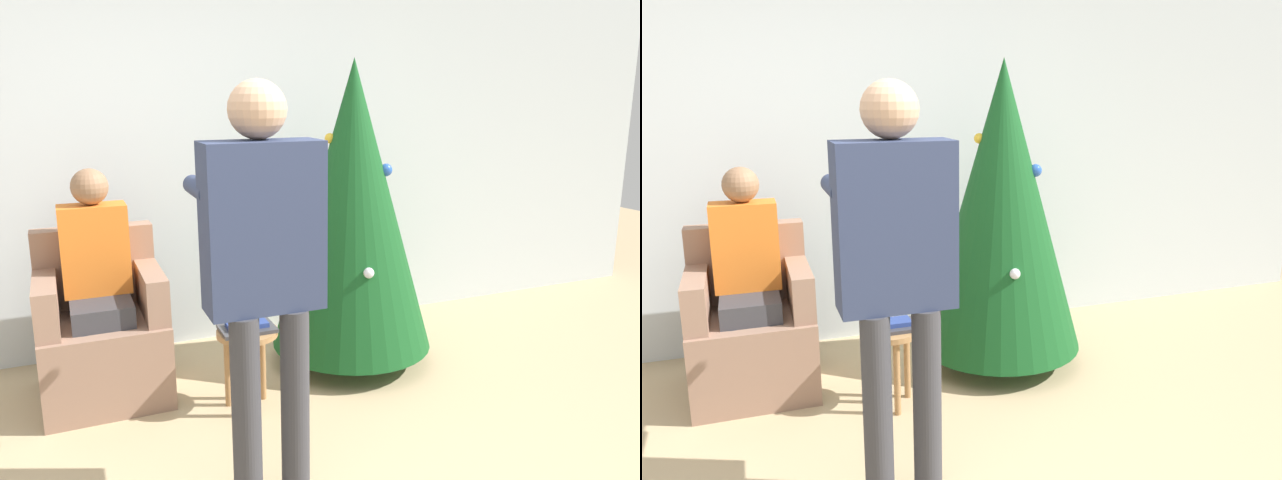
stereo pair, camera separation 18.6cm
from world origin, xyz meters
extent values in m
cube|color=silver|center=(0.00, 2.23, 1.35)|extent=(8.00, 0.06, 2.70)
cylinder|color=brown|center=(0.92, 1.48, 0.06)|extent=(0.10, 0.10, 0.12)
cone|color=#144C1E|center=(0.92, 1.48, 1.00)|extent=(1.00, 1.00, 1.76)
sphere|color=red|center=(1.16, 1.74, 0.70)|extent=(0.10, 0.10, 0.10)
sphere|color=#2856B2|center=(1.10, 1.39, 1.23)|extent=(0.08, 0.08, 0.08)
sphere|color=white|center=(0.86, 1.14, 0.68)|extent=(0.06, 0.06, 0.06)
sphere|color=gold|center=(0.79, 1.53, 1.42)|extent=(0.06, 0.06, 0.06)
sphere|color=red|center=(1.14, 1.58, 1.08)|extent=(0.11, 0.11, 0.11)
cube|color=#93705B|center=(-0.57, 1.60, 0.23)|extent=(0.67, 0.68, 0.47)
cube|color=#93705B|center=(-0.57, 1.87, 0.70)|extent=(0.67, 0.14, 0.46)
cube|color=#93705B|center=(-0.84, 1.60, 0.59)|extent=(0.12, 0.61, 0.26)
cube|color=#93705B|center=(-0.30, 1.60, 0.59)|extent=(0.12, 0.61, 0.26)
cylinder|color=#38383D|center=(-0.67, 1.40, 0.23)|extent=(0.11, 0.11, 0.47)
cylinder|color=#38383D|center=(-0.47, 1.40, 0.23)|extent=(0.11, 0.11, 0.47)
cube|color=#38383D|center=(-0.57, 1.55, 0.53)|extent=(0.32, 0.40, 0.12)
cube|color=orange|center=(-0.57, 1.70, 0.84)|extent=(0.36, 0.20, 0.50)
sphere|color=#936B4C|center=(-0.57, 1.70, 1.19)|extent=(0.20, 0.20, 0.20)
cylinder|color=#38383D|center=(-0.11, 0.32, 0.42)|extent=(0.12, 0.12, 0.84)
cylinder|color=#38383D|center=(0.10, 0.32, 0.42)|extent=(0.12, 0.12, 0.84)
cube|color=#2D3856|center=(-0.01, 0.38, 1.18)|extent=(0.46, 0.20, 0.67)
sphere|color=tan|center=(-0.01, 0.41, 1.63)|extent=(0.23, 0.23, 0.23)
cylinder|color=#2D3856|center=(-0.21, 0.57, 1.31)|extent=(0.08, 0.30, 0.08)
cylinder|color=#2D3856|center=(0.19, 0.57, 1.31)|extent=(0.08, 0.30, 0.08)
cube|color=white|center=(0.19, 0.76, 1.31)|extent=(0.04, 0.14, 0.04)
cylinder|color=#A37547|center=(0.13, 1.14, 0.43)|extent=(0.33, 0.33, 0.03)
cylinder|color=#A37547|center=(0.13, 1.03, 0.21)|extent=(0.04, 0.04, 0.42)
cylinder|color=#A37547|center=(0.23, 1.20, 0.21)|extent=(0.04, 0.04, 0.42)
cylinder|color=#A37547|center=(0.03, 1.20, 0.21)|extent=(0.04, 0.04, 0.42)
cube|color=#38383D|center=(0.13, 1.14, 0.46)|extent=(0.29, 0.21, 0.02)
cube|color=navy|center=(0.13, 1.14, 0.48)|extent=(0.22, 0.11, 0.02)
camera|label=1|loc=(-0.73, -1.89, 1.69)|focal=35.00mm
camera|label=2|loc=(-0.56, -1.95, 1.69)|focal=35.00mm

